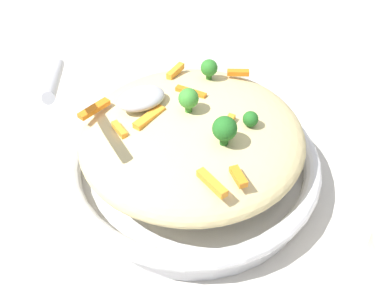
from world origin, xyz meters
The scene contains 17 objects.
ground_plane centered at (0.00, 0.00, 0.00)m, with size 2.40×2.40×0.00m, color beige.
serving_bowl centered at (0.00, 0.00, 0.03)m, with size 0.31×0.31×0.05m.
pasta_mound centered at (0.00, 0.00, 0.08)m, with size 0.26×0.26×0.07m, color #DBC689.
carrot_piece_0 centered at (0.09, 0.05, 0.11)m, with size 0.03×0.01×0.01m, color orange.
carrot_piece_1 centered at (0.02, 0.04, 0.11)m, with size 0.04×0.01×0.01m, color orange.
carrot_piece_2 centered at (0.02, -0.04, 0.11)m, with size 0.03×0.01×0.01m, color orange.
carrot_piece_3 centered at (-0.04, 0.02, 0.11)m, with size 0.04×0.01×0.01m, color orange.
carrot_piece_4 centered at (-0.08, 0.02, 0.11)m, with size 0.03×0.01×0.01m, color orange.
carrot_piece_5 centered at (0.03, 0.09, 0.11)m, with size 0.03×0.01×0.01m, color orange.
carrot_piece_6 centered at (-0.04, -0.10, 0.11)m, with size 0.04×0.01×0.01m, color orange.
carrot_piece_7 centered at (-0.09, 0.07, 0.11)m, with size 0.04×0.01×0.01m, color orange.
carrot_piece_8 centered at (-0.01, -0.10, 0.11)m, with size 0.03×0.01×0.01m, color orange.
broccoli_floret_0 centered at (0.06, 0.06, 0.12)m, with size 0.02×0.02×0.03m.
broccoli_floret_1 centered at (0.05, -0.04, 0.12)m, with size 0.02×0.02×0.02m.
broccoli_floret_2 centered at (0.01, -0.05, 0.13)m, with size 0.03×0.03×0.03m.
broccoli_floret_3 centered at (0.00, 0.01, 0.13)m, with size 0.02×0.02×0.03m.
serving_spoon centered at (-0.07, 0.06, 0.13)m, with size 0.15×0.18×0.10m.
Camera 1 is at (-0.24, -0.39, 0.48)m, focal length 49.19 mm.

